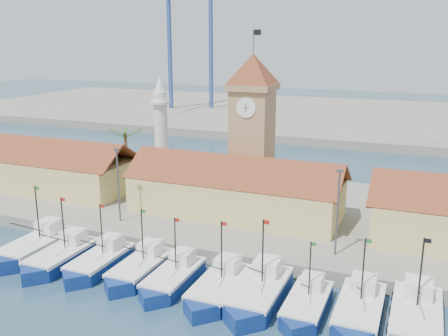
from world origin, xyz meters
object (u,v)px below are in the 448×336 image
at_px(boat_5, 218,289).
at_px(clock_tower, 252,124).
at_px(boat_0, 34,248).
at_px(minaret, 161,131).

bearing_deg(boat_5, clock_tower, 102.14).
bearing_deg(boat_0, boat_5, -2.01).
distance_m(boat_5, clock_tower, 27.06).
height_order(boat_5, minaret, minaret).
distance_m(boat_5, minaret, 34.18).
xyz_separation_m(boat_0, boat_5, (22.12, -0.78, -0.07)).
bearing_deg(boat_0, minaret, 85.63).
relative_size(boat_5, clock_tower, 0.44).
height_order(boat_0, clock_tower, clock_tower).
height_order(boat_0, minaret, minaret).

